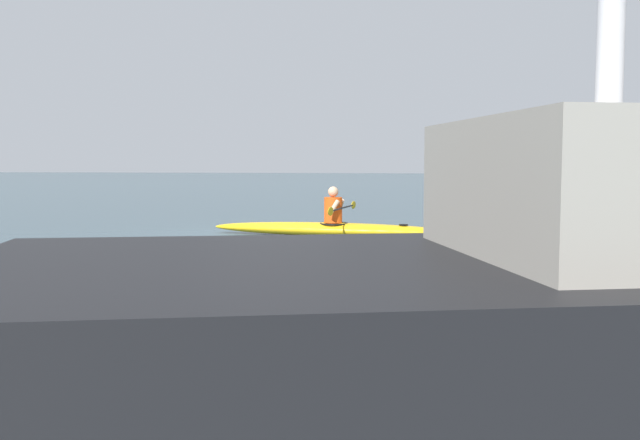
{
  "coord_description": "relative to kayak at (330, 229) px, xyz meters",
  "views": [
    {
      "loc": [
        -3.41,
        14.05,
        1.49
      ],
      "look_at": [
        -1.7,
        4.22,
        0.67
      ],
      "focal_mm": 39.81,
      "sensor_mm": 36.0,
      "label": 1
    }
  ],
  "objects": [
    {
      "name": "kayak",
      "position": [
        0.0,
        0.0,
        0.0
      ],
      "size": [
        5.01,
        1.1,
        0.27
      ],
      "color": "#EAB214",
      "rests_on": "ground"
    },
    {
      "name": "ground_plane",
      "position": [
        1.18,
        -0.0,
        -0.14
      ],
      "size": [
        160.0,
        160.0,
        0.0
      ],
      "primitive_type": "plane",
      "color": "#334C56"
    },
    {
      "name": "kayaker",
      "position": [
        -0.09,
        0.01,
        0.44
      ],
      "size": [
        0.51,
        2.39,
        0.73
      ],
      "color": "#E04C14",
      "rests_on": "kayak"
    }
  ]
}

